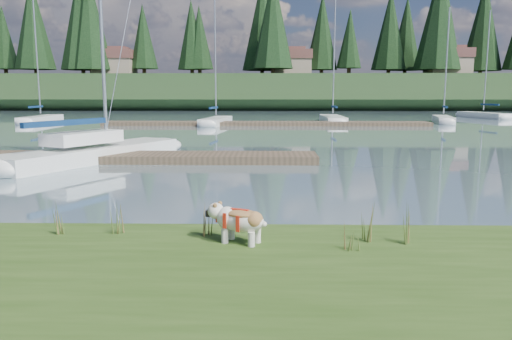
{
  "coord_description": "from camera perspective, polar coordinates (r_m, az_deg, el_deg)",
  "views": [
    {
      "loc": [
        2.07,
        -10.02,
        2.65
      ],
      "look_at": [
        1.87,
        -0.5,
        1.16
      ],
      "focal_mm": 35.0,
      "sensor_mm": 36.0,
      "label": 1
    }
  ],
  "objects": [
    {
      "name": "ground",
      "position": [
        40.16,
        -1.76,
        5.12
      ],
      "size": [
        200.0,
        200.0,
        0.0
      ],
      "primitive_type": "plane",
      "color": "gray",
      "rests_on": "ground"
    },
    {
      "name": "ridge",
      "position": [
        83.05,
        -0.23,
        8.81
      ],
      "size": [
        200.0,
        20.0,
        5.0
      ],
      "primitive_type": "cube",
      "color": "#1E3419",
      "rests_on": "ground"
    },
    {
      "name": "bulldog",
      "position": [
        7.69,
        -1.92,
        -5.65
      ],
      "size": [
        1.0,
        0.66,
        0.59
      ],
      "rotation": [
        0.0,
        0.0,
        2.75
      ],
      "color": "silver",
      "rests_on": "bank"
    },
    {
      "name": "sailboat_main",
      "position": [
        20.77,
        -16.78,
        2.36
      ],
      "size": [
        5.79,
        9.05,
        13.23
      ],
      "rotation": [
        0.0,
        0.0,
        1.1
      ],
      "color": "white",
      "rests_on": "ground"
    },
    {
      "name": "dock_near",
      "position": [
        20.12,
        -16.36,
        1.4
      ],
      "size": [
        16.0,
        2.0,
        0.3
      ],
      "primitive_type": "cube",
      "color": "#4C3D2C",
      "rests_on": "ground"
    },
    {
      "name": "dock_far",
      "position": [
        40.1,
        1.11,
        5.33
      ],
      "size": [
        26.0,
        2.2,
        0.3
      ],
      "primitive_type": "cube",
      "color": "#4C3D2C",
      "rests_on": "ground"
    },
    {
      "name": "sailboat_bg_0",
      "position": [
        48.58,
        -23.07,
        5.45
      ],
      "size": [
        1.77,
        7.65,
        11.06
      ],
      "rotation": [
        0.0,
        0.0,
        1.61
      ],
      "color": "white",
      "rests_on": "ground"
    },
    {
      "name": "sailboat_bg_2",
      "position": [
        42.01,
        -4.39,
        5.72
      ],
      "size": [
        2.33,
        7.58,
        11.25
      ],
      "rotation": [
        0.0,
        0.0,
        1.45
      ],
      "color": "white",
      "rests_on": "ground"
    },
    {
      "name": "sailboat_bg_3",
      "position": [
        45.34,
        8.63,
        5.87
      ],
      "size": [
        1.66,
        8.19,
        12.0
      ],
      "rotation": [
        0.0,
        0.0,
        1.57
      ],
      "color": "white",
      "rests_on": "ground"
    },
    {
      "name": "sailboat_bg_4",
      "position": [
        46.95,
        20.53,
        5.51
      ],
      "size": [
        2.68,
        6.67,
        9.81
      ],
      "rotation": [
        0.0,
        0.0,
        1.35
      ],
      "color": "white",
      "rests_on": "ground"
    },
    {
      "name": "sailboat_bg_5",
      "position": [
        57.19,
        24.12,
        5.8
      ],
      "size": [
        3.28,
        7.71,
        10.87
      ],
      "rotation": [
        0.0,
        0.0,
        1.82
      ],
      "color": "white",
      "rests_on": "ground"
    },
    {
      "name": "weed_0",
      "position": [
        8.51,
        -15.56,
        -5.07
      ],
      "size": [
        0.17,
        0.14,
        0.7
      ],
      "color": "#475B23",
      "rests_on": "bank"
    },
    {
      "name": "weed_1",
      "position": [
        8.15,
        -5.48,
        -5.94
      ],
      "size": [
        0.17,
        0.14,
        0.52
      ],
      "color": "#475B23",
      "rests_on": "bank"
    },
    {
      "name": "weed_2",
      "position": [
        7.98,
        12.66,
        -5.96
      ],
      "size": [
        0.17,
        0.14,
        0.68
      ],
      "color": "#475B23",
      "rests_on": "bank"
    },
    {
      "name": "weed_3",
      "position": [
        8.73,
        -21.9,
        -5.45
      ],
      "size": [
        0.17,
        0.14,
        0.56
      ],
      "color": "#475B23",
      "rests_on": "bank"
    },
    {
      "name": "weed_4",
      "position": [
        7.52,
        10.85,
        -7.7
      ],
      "size": [
        0.17,
        0.14,
        0.41
      ],
      "color": "#475B23",
      "rests_on": "bank"
    },
    {
      "name": "weed_5",
      "position": [
        8.0,
        16.5,
        -6.15
      ],
      "size": [
        0.17,
        0.14,
        0.66
      ],
      "color": "#475B23",
      "rests_on": "bank"
    },
    {
      "name": "mud_lip",
      "position": [
        9.05,
        -12.17,
        -7.88
      ],
      "size": [
        60.0,
        0.5,
        0.14
      ],
      "primitive_type": "cube",
      "color": "#33281C",
      "rests_on": "ground"
    },
    {
      "name": "conifer_1",
      "position": [
        91.7,
        -26.9,
        13.37
      ],
      "size": [
        4.4,
        4.4,
        11.3
      ],
      "color": "#382619",
      "rests_on": "ridge"
    },
    {
      "name": "conifer_2",
      "position": [
        83.3,
        -18.52,
        15.98
      ],
      "size": [
        6.6,
        6.6,
        16.05
      ],
      "color": "#382619",
      "rests_on": "ridge"
    },
    {
      "name": "conifer_3",
      "position": [
        83.4,
        -7.38,
        15.09
      ],
      "size": [
        4.84,
        4.84,
        12.25
      ],
      "color": "#382619",
      "rests_on": "ridge"
    },
    {
      "name": "conifer_4",
      "position": [
        76.74,
        1.97,
        16.72
      ],
      "size": [
        6.16,
        6.16,
        15.1
      ],
      "color": "#382619",
      "rests_on": "ridge"
    },
    {
      "name": "conifer_5",
      "position": [
        81.47,
        10.67,
        14.52
      ],
      "size": [
        3.96,
        3.96,
        10.35
      ],
      "color": "#382619",
      "rests_on": "ridge"
    },
    {
      "name": "conifer_6",
      "position": [
        83.0,
        20.23,
        16.23
      ],
      "size": [
        7.04,
        7.04,
        17.0
      ],
      "color": "#382619",
      "rests_on": "ridge"
    },
    {
      "name": "house_0",
      "position": [
        83.69,
        -15.86,
        11.77
      ],
      "size": [
        6.3,
        5.3,
        4.65
      ],
      "color": "gray",
      "rests_on": "ridge"
    },
    {
      "name": "house_1",
      "position": [
        81.25,
        4.06,
        12.18
      ],
      "size": [
        6.3,
        5.3,
        4.65
      ],
      "color": "gray",
      "rests_on": "ridge"
    },
    {
      "name": "house_2",
      "position": [
        83.94,
        21.08,
        11.51
      ],
      "size": [
        6.3,
        5.3,
        4.65
      ],
      "color": "gray",
      "rests_on": "ridge"
    }
  ]
}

